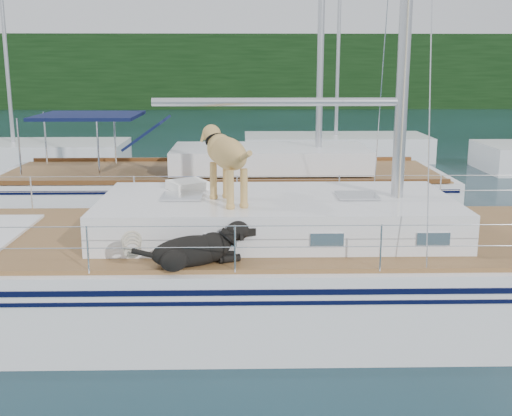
{
  "coord_description": "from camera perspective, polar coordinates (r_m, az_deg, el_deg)",
  "views": [
    {
      "loc": [
        0.3,
        -9.31,
        3.77
      ],
      "look_at": [
        0.5,
        0.2,
        1.6
      ],
      "focal_mm": 45.0,
      "sensor_mm": 36.0,
      "label": 1
    }
  ],
  "objects": [
    {
      "name": "shore_bank",
      "position": [
        55.61,
        -1.53,
        9.57
      ],
      "size": [
        92.0,
        1.0,
        1.2
      ],
      "primitive_type": "cube",
      "color": "#595147",
      "rests_on": "ground"
    },
    {
      "name": "neighbor_sailboat",
      "position": [
        16.05,
        -2.65,
        1.53
      ],
      "size": [
        11.0,
        3.5,
        13.3
      ],
      "color": "white",
      "rests_on": "ground"
    },
    {
      "name": "bg_boat_center",
      "position": [
        25.8,
        7.08,
        5.35
      ],
      "size": [
        7.2,
        3.0,
        11.65
      ],
      "color": "white",
      "rests_on": "ground"
    },
    {
      "name": "main_sailboat",
      "position": [
        9.81,
        -2.39,
        -5.51
      ],
      "size": [
        12.0,
        3.9,
        14.01
      ],
      "color": "white",
      "rests_on": "ground"
    },
    {
      "name": "ground",
      "position": [
        10.05,
        -2.86,
        -9.2
      ],
      "size": [
        120.0,
        120.0,
        0.0
      ],
      "primitive_type": "plane",
      "color": "black",
      "rests_on": "ground"
    },
    {
      "name": "tree_line",
      "position": [
        54.32,
        -1.55,
        12.02
      ],
      "size": [
        90.0,
        3.0,
        6.0
      ],
      "primitive_type": "cube",
      "color": "black",
      "rests_on": "ground"
    },
    {
      "name": "bg_boat_west",
      "position": [
        24.97,
        -20.67,
        4.36
      ],
      "size": [
        8.0,
        3.0,
        11.65
      ],
      "color": "white",
      "rests_on": "ground"
    }
  ]
}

